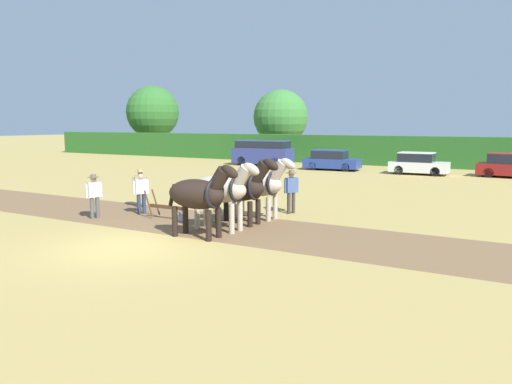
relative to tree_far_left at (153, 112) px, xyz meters
name	(u,v)px	position (x,y,z in m)	size (l,w,h in m)	color
ground_plane	(127,247)	(30.98, -36.21, -4.77)	(240.00, 240.00, 0.00)	#A88E4C
plowed_furrow_strip	(140,216)	(27.94, -32.39, -4.77)	(26.46, 4.07, 0.01)	brown
hedgerow	(402,151)	(30.98, -5.12, -3.55)	(79.50, 1.46, 2.45)	#286023
tree_far_left	(153,112)	(0.00, 0.00, 0.00)	(6.28, 6.28, 7.92)	brown
tree_left	(281,117)	(17.20, 0.11, -0.68)	(5.65, 5.65, 6.92)	brown
draft_horse_lead_left	(199,194)	(32.02, -34.17, -3.44)	(2.63, 0.96, 2.35)	black
draft_horse_lead_right	(221,190)	(32.02, -32.99, -3.43)	(2.73, 0.91, 2.34)	#B2A38E
draft_horse_trail_left	(240,187)	(32.03, -31.80, -3.47)	(2.75, 0.99, 2.39)	black
draft_horse_trail_right	(258,184)	(32.03, -30.62, -3.49)	(2.86, 0.95, 2.33)	#B2A38E
plow	(170,211)	(29.39, -32.40, -4.45)	(1.77, 0.46, 1.13)	#4C331E
farmer_at_plow	(141,191)	(27.69, -32.03, -3.89)	(0.40, 0.57, 1.55)	#28334C
farmer_beside_team	(291,188)	(32.65, -29.08, -3.79)	(0.42, 0.59, 1.68)	#38332D
farmer_onlooker_left	(94,193)	(26.86, -33.60, -3.84)	(0.41, 0.60, 1.62)	#4C4C4C
farmer_onlooker_right	(141,185)	(26.58, -30.88, -3.86)	(0.47, 0.47, 1.59)	#38332D
parked_van	(263,153)	(20.85, -10.25, -3.70)	(5.02, 2.09, 2.06)	navy
parked_car_left	(331,160)	(27.28, -11.22, -4.05)	(4.20, 2.03, 1.50)	navy
parked_car_center_left	(418,164)	(33.62, -11.31, -4.05)	(3.85, 1.86, 1.51)	silver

